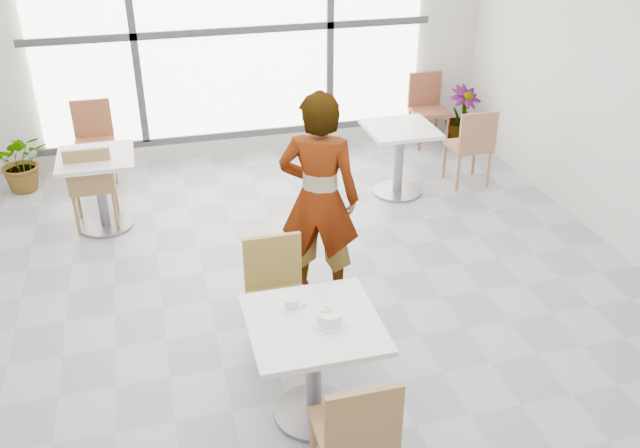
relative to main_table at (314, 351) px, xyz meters
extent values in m
plane|color=#9E9EA5|center=(0.24, 1.04, -0.52)|extent=(7.00, 7.00, 0.00)
plane|color=silver|center=(0.24, 4.54, 0.98)|extent=(6.00, 0.00, 6.00)
cube|color=white|center=(0.24, 4.48, 0.98)|extent=(4.40, 0.04, 2.40)
cube|color=#3F3F42|center=(0.24, 4.45, 0.98)|extent=(4.60, 0.05, 0.08)
cube|color=#3F3F42|center=(-0.86, 4.45, 0.98)|extent=(0.08, 0.05, 2.40)
cube|color=#3F3F42|center=(1.34, 4.45, 0.98)|extent=(0.08, 0.05, 2.40)
cube|color=#3F3F42|center=(0.24, 4.45, -0.24)|extent=(4.60, 0.05, 0.08)
cube|color=white|center=(0.00, 0.00, 0.21)|extent=(0.80, 0.80, 0.04)
cylinder|color=slate|center=(0.00, 0.00, -0.17)|extent=(0.10, 0.10, 0.71)
cylinder|color=slate|center=(0.00, 0.00, -0.51)|extent=(0.52, 0.52, 0.03)
cube|color=olive|center=(0.07, -0.60, -0.09)|extent=(0.42, 0.42, 0.04)
cube|color=olive|center=(0.07, -0.79, 0.14)|extent=(0.42, 0.04, 0.42)
cylinder|color=olive|center=(0.25, -0.42, -0.32)|extent=(0.04, 0.04, 0.41)
cylinder|color=olive|center=(-0.11, -0.42, -0.32)|extent=(0.04, 0.04, 0.41)
cube|color=olive|center=(-0.08, 0.70, -0.09)|extent=(0.42, 0.42, 0.04)
cube|color=olive|center=(-0.08, 0.89, 0.14)|extent=(0.42, 0.04, 0.42)
cylinder|color=olive|center=(-0.26, 0.52, -0.32)|extent=(0.04, 0.04, 0.41)
cylinder|color=olive|center=(-0.26, 0.88, -0.32)|extent=(0.04, 0.04, 0.41)
cylinder|color=olive|center=(0.10, 0.52, -0.32)|extent=(0.04, 0.04, 0.41)
cylinder|color=olive|center=(0.10, 0.88, -0.32)|extent=(0.04, 0.04, 0.41)
cylinder|color=white|center=(0.09, -0.04, 0.23)|extent=(0.21, 0.21, 0.01)
cylinder|color=white|center=(0.09, -0.04, 0.27)|extent=(0.16, 0.16, 0.07)
torus|color=white|center=(0.09, -0.04, 0.31)|extent=(0.16, 0.16, 0.01)
cylinder|color=beige|center=(0.09, -0.04, 0.27)|extent=(0.14, 0.14, 0.05)
cylinder|color=#F8E2A0|center=(0.06, -0.01, 0.30)|extent=(0.03, 0.03, 0.02)
cylinder|color=beige|center=(0.08, -0.04, 0.31)|extent=(0.03, 0.03, 0.02)
cylinder|color=beige|center=(0.09, -0.04, 0.31)|extent=(0.03, 0.03, 0.02)
cylinder|color=beige|center=(0.11, -0.08, 0.30)|extent=(0.03, 0.03, 0.01)
cylinder|color=beige|center=(0.11, -0.03, 0.30)|extent=(0.03, 0.03, 0.02)
cylinder|color=beige|center=(0.08, 0.01, 0.30)|extent=(0.03, 0.03, 0.01)
cylinder|color=beige|center=(0.05, -0.03, 0.31)|extent=(0.03, 0.03, 0.02)
cylinder|color=beige|center=(0.12, -0.02, 0.31)|extent=(0.03, 0.03, 0.02)
cylinder|color=beige|center=(0.09, -0.02, 0.31)|extent=(0.03, 0.03, 0.01)
cylinder|color=beige|center=(0.09, 0.01, 0.31)|extent=(0.03, 0.03, 0.02)
cylinder|color=#F2E69C|center=(0.10, -0.04, 0.30)|extent=(0.03, 0.03, 0.02)
cylinder|color=white|center=(-0.10, 0.18, 0.23)|extent=(0.13, 0.13, 0.01)
cylinder|color=white|center=(-0.10, 0.18, 0.27)|extent=(0.08, 0.08, 0.06)
torus|color=white|center=(-0.06, 0.18, 0.27)|extent=(0.05, 0.01, 0.05)
cylinder|color=black|center=(-0.10, 0.18, 0.29)|extent=(0.07, 0.07, 0.00)
cube|color=silver|center=(-0.05, 0.16, 0.24)|extent=(0.09, 0.05, 0.00)
sphere|color=silver|center=(-0.02, 0.17, 0.24)|extent=(0.02, 0.02, 0.02)
imported|color=black|center=(0.40, 1.37, 0.35)|extent=(0.75, 0.64, 1.74)
cube|color=silver|center=(-1.34, 3.01, 0.21)|extent=(0.70, 0.70, 0.04)
cylinder|color=slate|center=(-1.34, 3.01, -0.17)|extent=(0.10, 0.10, 0.71)
cylinder|color=slate|center=(-1.34, 3.01, -0.51)|extent=(0.52, 0.52, 0.03)
cube|color=white|center=(1.69, 3.00, 0.21)|extent=(0.70, 0.70, 0.04)
cylinder|color=gray|center=(1.69, 3.00, -0.17)|extent=(0.10, 0.10, 0.71)
cylinder|color=gray|center=(1.69, 3.00, -0.51)|extent=(0.52, 0.52, 0.03)
cube|color=#9D7446|center=(-1.41, 3.08, -0.09)|extent=(0.42, 0.42, 0.04)
cube|color=#9D7446|center=(-1.41, 2.89, 0.14)|extent=(0.42, 0.04, 0.42)
cylinder|color=#9D7446|center=(-1.23, 3.26, -0.32)|extent=(0.04, 0.04, 0.41)
cylinder|color=#9D7446|center=(-1.23, 2.90, -0.32)|extent=(0.04, 0.04, 0.41)
cylinder|color=#9D7446|center=(-1.59, 3.26, -0.32)|extent=(0.04, 0.04, 0.41)
cylinder|color=#9D7446|center=(-1.59, 2.90, -0.32)|extent=(0.04, 0.04, 0.41)
cube|color=#955738|center=(-1.42, 4.18, -0.09)|extent=(0.42, 0.42, 0.04)
cube|color=#955738|center=(-1.42, 4.37, 0.14)|extent=(0.42, 0.04, 0.42)
cylinder|color=#955738|center=(-1.60, 4.00, -0.32)|extent=(0.04, 0.04, 0.41)
cylinder|color=#955738|center=(-1.60, 4.36, -0.32)|extent=(0.04, 0.04, 0.41)
cylinder|color=#955738|center=(-1.24, 4.00, -0.32)|extent=(0.04, 0.04, 0.41)
cylinder|color=#955738|center=(-1.24, 4.36, -0.32)|extent=(0.04, 0.04, 0.41)
cube|color=#A56F4D|center=(2.52, 3.07, -0.09)|extent=(0.42, 0.42, 0.04)
cube|color=#A56F4D|center=(2.52, 2.88, 0.14)|extent=(0.42, 0.04, 0.42)
cylinder|color=#A56F4D|center=(2.70, 3.25, -0.32)|extent=(0.04, 0.04, 0.41)
cylinder|color=#A56F4D|center=(2.70, 2.89, -0.32)|extent=(0.04, 0.04, 0.41)
cylinder|color=#A56F4D|center=(2.34, 3.25, -0.32)|extent=(0.04, 0.04, 0.41)
cylinder|color=#A56F4D|center=(2.34, 2.89, -0.32)|extent=(0.04, 0.04, 0.41)
cube|color=brown|center=(2.56, 4.24, -0.09)|extent=(0.42, 0.42, 0.04)
cube|color=brown|center=(2.56, 4.43, 0.14)|extent=(0.42, 0.04, 0.42)
cylinder|color=brown|center=(2.38, 4.06, -0.32)|extent=(0.04, 0.04, 0.41)
cylinder|color=brown|center=(2.38, 4.42, -0.32)|extent=(0.04, 0.04, 0.41)
cylinder|color=brown|center=(2.74, 4.06, -0.32)|extent=(0.04, 0.04, 0.41)
cylinder|color=brown|center=(2.74, 4.42, -0.32)|extent=(0.04, 0.04, 0.41)
imported|color=#49813E|center=(-2.18, 4.12, -0.19)|extent=(0.60, 0.52, 0.66)
imported|color=#547A41|center=(2.94, 4.09, -0.15)|extent=(0.52, 0.52, 0.75)
camera|label=1|loc=(-0.82, -3.27, 2.73)|focal=38.65mm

